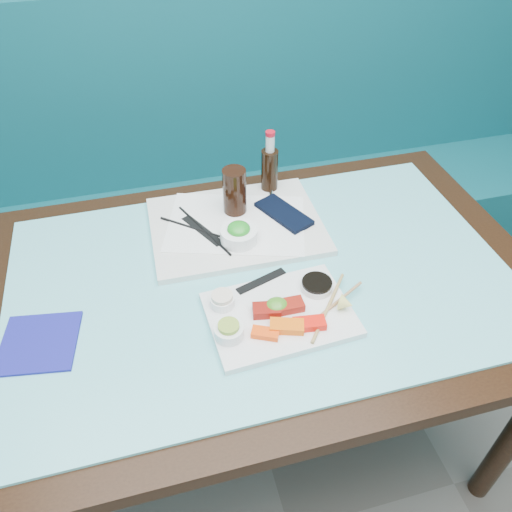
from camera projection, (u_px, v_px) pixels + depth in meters
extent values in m
cube|color=#0E535D|center=(213.00, 243.00, 2.14)|extent=(3.00, 0.55, 0.45)
cube|color=#0E535D|center=(196.00, 117.00, 1.98)|extent=(3.00, 0.12, 0.95)
cube|color=black|center=(262.00, 284.00, 1.25)|extent=(1.40, 0.90, 0.04)
cylinder|color=black|center=(51.00, 320.00, 1.65)|extent=(0.06, 0.06, 0.71)
cylinder|color=black|center=(393.00, 256.00, 1.88)|extent=(0.06, 0.06, 0.71)
cube|color=#65C3CB|center=(262.00, 277.00, 1.23)|extent=(1.22, 0.76, 0.01)
cube|color=white|center=(280.00, 315.00, 1.13)|extent=(0.33, 0.25, 0.02)
cube|color=#FE470A|center=(265.00, 333.00, 1.07)|extent=(0.07, 0.05, 0.01)
cube|color=#F65D09|center=(287.00, 326.00, 1.08)|extent=(0.08, 0.06, 0.02)
cube|color=red|center=(309.00, 324.00, 1.09)|extent=(0.07, 0.04, 0.02)
cube|color=maroon|center=(267.00, 310.00, 1.11)|extent=(0.07, 0.05, 0.02)
cube|color=maroon|center=(290.00, 306.00, 1.12)|extent=(0.06, 0.04, 0.02)
ellipsoid|color=#3E821E|center=(277.00, 305.00, 1.12)|extent=(0.06, 0.06, 0.03)
cylinder|color=white|center=(229.00, 331.00, 1.06)|extent=(0.07, 0.07, 0.03)
cylinder|color=#84A535|center=(229.00, 326.00, 1.05)|extent=(0.06, 0.06, 0.01)
cylinder|color=white|center=(222.00, 301.00, 1.13)|extent=(0.06, 0.06, 0.02)
cylinder|color=beige|center=(222.00, 296.00, 1.12)|extent=(0.05, 0.05, 0.01)
cylinder|color=silver|center=(317.00, 286.00, 1.17)|extent=(0.09, 0.09, 0.02)
cylinder|color=black|center=(317.00, 283.00, 1.16)|extent=(0.09, 0.09, 0.01)
cone|color=#F3E673|center=(346.00, 304.00, 1.11)|extent=(0.05, 0.05, 0.04)
cube|color=black|center=(261.00, 281.00, 1.19)|extent=(0.13, 0.06, 0.00)
cylinder|color=#A4864D|center=(328.00, 307.00, 1.13)|extent=(0.15, 0.18, 0.01)
cylinder|color=#A1734C|center=(333.00, 306.00, 1.13)|extent=(0.19, 0.11, 0.01)
cube|color=silver|center=(236.00, 226.00, 1.36)|extent=(0.47, 0.35, 0.02)
cube|color=white|center=(236.00, 223.00, 1.36)|extent=(0.43, 0.36, 0.00)
cylinder|color=white|center=(239.00, 235.00, 1.29)|extent=(0.13, 0.13, 0.04)
ellipsoid|color=#218F22|center=(239.00, 229.00, 1.27)|extent=(0.08, 0.08, 0.03)
cylinder|color=black|center=(235.00, 191.00, 1.35)|extent=(0.08, 0.08, 0.13)
cube|color=black|center=(284.00, 214.00, 1.38)|extent=(0.14, 0.18, 0.01)
cylinder|color=white|center=(271.00, 193.00, 1.45)|extent=(0.04, 0.09, 0.01)
cylinder|color=black|center=(201.00, 230.00, 1.33)|extent=(0.20, 0.17, 0.01)
cylinder|color=black|center=(204.00, 230.00, 1.33)|extent=(0.10, 0.23, 0.01)
cube|color=black|center=(202.00, 231.00, 1.33)|extent=(0.09, 0.15, 0.00)
cylinder|color=black|center=(269.00, 172.00, 1.45)|extent=(0.05, 0.05, 0.14)
cylinder|color=silver|center=(270.00, 143.00, 1.38)|extent=(0.03, 0.03, 0.05)
cylinder|color=red|center=(270.00, 134.00, 1.36)|extent=(0.03, 0.03, 0.01)
cube|color=navy|center=(39.00, 343.00, 1.07)|extent=(0.18, 0.18, 0.01)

